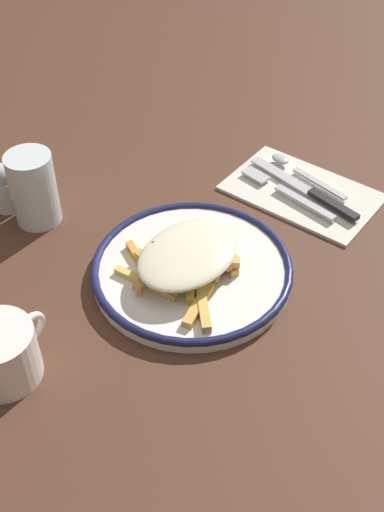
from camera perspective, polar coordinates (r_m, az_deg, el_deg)
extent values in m
plane|color=#4C2E20|center=(0.87, 0.00, -1.73)|extent=(2.60, 2.60, 0.00)
cylinder|color=white|center=(0.87, 0.00, -1.35)|extent=(0.27, 0.27, 0.02)
torus|color=#191D4A|center=(0.86, 0.00, -0.97)|extent=(0.27, 0.27, 0.01)
cube|color=gold|center=(0.85, -3.47, -0.67)|extent=(0.02, 0.06, 0.01)
cube|color=#EAA455|center=(0.84, 1.40, -0.51)|extent=(0.06, 0.08, 0.01)
cube|color=#F3C54F|center=(0.85, -0.28, -0.92)|extent=(0.06, 0.06, 0.01)
cube|color=gold|center=(0.86, 1.60, -0.46)|extent=(0.06, 0.05, 0.01)
cube|color=gold|center=(0.87, -4.71, -0.38)|extent=(0.04, 0.07, 0.01)
cube|color=#E5A54B|center=(0.81, 0.59, -4.34)|extent=(0.08, 0.03, 0.01)
cube|color=#CE8635|center=(0.87, -0.21, 0.78)|extent=(0.06, 0.08, 0.01)
cube|color=#D68A42|center=(0.84, -3.22, -1.01)|extent=(0.09, 0.03, 0.01)
cube|color=#EAB25A|center=(0.87, 2.93, -0.31)|extent=(0.04, 0.06, 0.01)
cube|color=#E6B055|center=(0.88, 0.25, 0.54)|extent=(0.03, 0.07, 0.01)
cube|color=#E0C058|center=(0.84, -4.15, -2.41)|extent=(0.02, 0.10, 0.01)
cube|color=gold|center=(0.85, 0.33, -1.14)|extent=(0.06, 0.03, 0.01)
cube|color=gold|center=(0.83, -0.02, -2.39)|extent=(0.06, 0.05, 0.01)
cube|color=gold|center=(0.87, -1.06, 0.90)|extent=(0.05, 0.06, 0.01)
cube|color=#EEC861|center=(0.90, -0.34, 2.30)|extent=(0.06, 0.04, 0.01)
cube|color=gold|center=(0.81, 0.91, -4.15)|extent=(0.08, 0.07, 0.01)
cube|color=gold|center=(0.86, 0.47, -0.84)|extent=(0.02, 0.08, 0.01)
cube|color=#D88442|center=(0.86, 1.99, 0.64)|extent=(0.04, 0.08, 0.01)
cube|color=gold|center=(0.86, -0.71, -0.59)|extent=(0.03, 0.06, 0.01)
ellipsoid|color=#EBE9C7|center=(0.84, -0.09, 0.09)|extent=(0.16, 0.12, 0.02)
cube|color=#3D6137|center=(0.85, -0.14, 1.50)|extent=(0.00, 0.00, 0.00)
cube|color=#2D6725|center=(0.85, -0.04, 1.42)|extent=(0.00, 0.00, 0.00)
cube|color=#366A22|center=(0.85, -1.23, 1.72)|extent=(0.00, 0.00, 0.00)
cube|color=#366723|center=(0.84, 2.45, 0.69)|extent=(0.00, 0.00, 0.00)
cube|color=#1E6621|center=(0.85, -3.48, 1.22)|extent=(0.00, 0.00, 0.00)
cube|color=#205933|center=(0.81, -1.00, -1.04)|extent=(0.00, 0.00, 0.00)
cube|color=#2E5D25|center=(0.84, 0.85, 0.92)|extent=(0.00, 0.00, 0.00)
cube|color=silver|center=(1.02, 9.78, 5.71)|extent=(0.15, 0.23, 0.01)
cube|color=silver|center=(0.99, 10.00, 4.72)|extent=(0.03, 0.11, 0.01)
cube|color=silver|center=(1.04, 5.70, 7.18)|extent=(0.03, 0.05, 0.00)
cube|color=black|center=(0.99, 12.44, 4.50)|extent=(0.03, 0.09, 0.01)
cube|color=silver|center=(1.04, 7.95, 7.15)|extent=(0.04, 0.12, 0.00)
cube|color=silver|center=(1.03, 11.28, 6.34)|extent=(0.03, 0.10, 0.00)
ellipsoid|color=silver|center=(1.07, 7.87, 8.54)|extent=(0.03, 0.04, 0.01)
cylinder|color=silver|center=(0.96, -13.91, 5.84)|extent=(0.07, 0.07, 0.11)
cylinder|color=white|center=(0.77, -16.68, -8.38)|extent=(0.09, 0.09, 0.07)
torus|color=white|center=(0.78, -14.08, -6.14)|extent=(0.04, 0.01, 0.04)
cylinder|color=silver|center=(1.01, -16.22, 5.32)|extent=(0.04, 0.04, 0.05)
sphere|color=#B7BABF|center=(0.99, -16.61, 6.91)|extent=(0.04, 0.04, 0.04)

